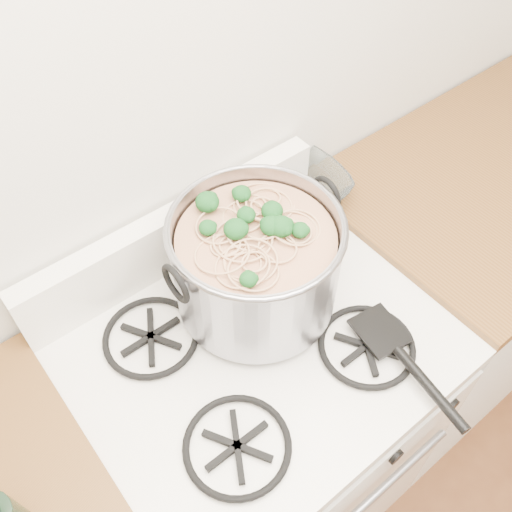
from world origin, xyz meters
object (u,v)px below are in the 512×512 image
(glass_bowl, at_px, (292,192))
(stock_pot, at_px, (256,264))
(gas_range, at_px, (259,433))
(spatula, at_px, (380,329))

(glass_bowl, bearing_deg, stock_pot, -144.87)
(gas_range, bearing_deg, glass_bowl, 40.21)
(stock_pot, bearing_deg, spatula, -58.49)
(gas_range, xyz_separation_m, spatula, (0.21, -0.14, 0.50))
(glass_bowl, bearing_deg, spatula, -106.10)
(gas_range, bearing_deg, spatula, -34.33)
(glass_bowl, bearing_deg, gas_range, -139.79)
(spatula, bearing_deg, gas_range, 154.04)
(spatula, bearing_deg, glass_bowl, 82.26)
(gas_range, bearing_deg, stock_pot, 55.00)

